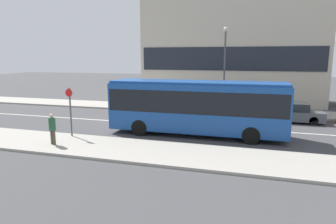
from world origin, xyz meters
TOP-DOWN VIEW (x-y plane):
  - ground_plane at (0.00, 0.00)m, footprint 120.00×120.00m
  - sidewalk_near at (0.00, -6.25)m, footprint 44.00×3.50m
  - sidewalk_far at (0.00, 6.25)m, footprint 44.00×3.50m
  - lane_centerline at (0.00, 0.00)m, footprint 41.80×0.16m
  - apartment_block_left_tower at (6.15, 12.89)m, footprint 17.65×6.86m
  - city_bus at (5.45, -2.19)m, footprint 10.36×2.54m
  - parked_car_0 at (11.36, 3.43)m, footprint 4.15×1.76m
  - pedestrian_near_stop at (-1.21, -6.71)m, footprint 0.34×0.34m
  - bus_stop_sign at (-1.27, -4.99)m, footprint 0.44×0.12m
  - street_lamp at (6.20, 5.69)m, footprint 0.36×0.36m

SIDE VIEW (x-z plane):
  - ground_plane at x=0.00m, z-range 0.00..0.00m
  - lane_centerline at x=0.00m, z-range 0.00..0.01m
  - sidewalk_near at x=0.00m, z-range 0.00..0.13m
  - sidewalk_far at x=0.00m, z-range 0.00..0.13m
  - parked_car_0 at x=11.36m, z-range -0.04..1.35m
  - pedestrian_near_stop at x=-1.21m, z-range 0.23..1.85m
  - bus_stop_sign at x=-1.27m, z-range 0.36..3.14m
  - city_bus at x=5.45m, z-range 0.24..3.46m
  - street_lamp at x=6.20m, z-range 0.89..7.76m
  - apartment_block_left_tower at x=6.15m, z-range -0.01..16.23m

